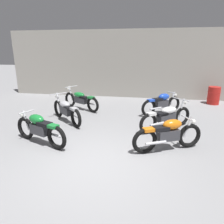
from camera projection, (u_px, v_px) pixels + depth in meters
ground_plane at (94, 163)px, 4.84m from camera, size 60.00×60.00×0.00m
back_wall at (128, 64)px, 11.21m from camera, size 13.48×0.24×3.60m
motorcycle_left_row_0 at (40, 128)px, 5.73m from camera, size 1.87×0.84×0.88m
motorcycle_left_row_1 at (66, 110)px, 7.54m from camera, size 1.66×1.56×0.97m
motorcycle_left_row_2 at (81, 99)px, 9.13m from camera, size 1.93×1.20×0.97m
motorcycle_right_row_0 at (168, 134)px, 5.35m from camera, size 1.83×0.94×0.88m
motorcycle_right_row_1 at (167, 116)px, 6.80m from camera, size 1.74×1.48×0.97m
motorcycle_right_row_2 at (162, 103)px, 8.47m from camera, size 1.63×1.29×0.88m
oil_drum at (214, 95)px, 10.04m from camera, size 0.59×0.59×0.85m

